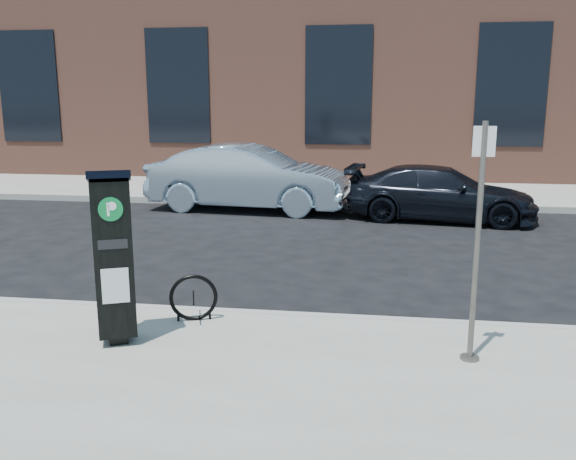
% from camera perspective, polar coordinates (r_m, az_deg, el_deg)
% --- Properties ---
extents(ground, '(120.00, 120.00, 0.00)m').
position_cam_1_polar(ground, '(7.42, -1.56, -8.74)').
color(ground, black).
rests_on(ground, ground).
extents(sidewalk_far, '(60.00, 12.00, 0.15)m').
position_cam_1_polar(sidewalk_far, '(21.01, 4.93, 5.19)').
color(sidewalk_far, gray).
rests_on(sidewalk_far, ground).
extents(curb_near, '(60.00, 0.12, 0.16)m').
position_cam_1_polar(curb_near, '(7.37, -1.59, -8.26)').
color(curb_near, '#9E9B93').
rests_on(curb_near, ground).
extents(curb_far, '(60.00, 0.12, 0.16)m').
position_cam_1_polar(curb_far, '(15.11, 3.59, 2.42)').
color(curb_far, '#9E9B93').
rests_on(curb_far, ground).
extents(building, '(28.00, 10.05, 8.25)m').
position_cam_1_polar(building, '(23.89, 5.56, 15.82)').
color(building, '#8F5441').
rests_on(building, ground).
extents(parking_kiosk, '(0.53, 0.51, 1.83)m').
position_cam_1_polar(parking_kiosk, '(6.46, -15.98, -2.32)').
color(parking_kiosk, black).
rests_on(parking_kiosk, sidewalk_near).
extents(sign_pole, '(0.20, 0.18, 2.31)m').
position_cam_1_polar(sign_pole, '(6.01, 17.28, -1.42)').
color(sign_pole, '#58534E').
rests_on(sign_pole, sidewalk_near).
extents(bike_rack, '(0.54, 0.21, 0.55)m').
position_cam_1_polar(bike_rack, '(7.10, -8.83, -6.29)').
color(bike_rack, black).
rests_on(bike_rack, sidewalk_near).
extents(car_silver, '(4.89, 2.11, 1.57)m').
position_cam_1_polar(car_silver, '(14.66, -3.68, 4.91)').
color(car_silver, '#9DB3C8').
rests_on(car_silver, ground).
extents(car_dark, '(4.29, 2.19, 1.19)m').
position_cam_1_polar(car_dark, '(13.86, 14.05, 3.36)').
color(car_dark, black).
rests_on(car_dark, ground).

